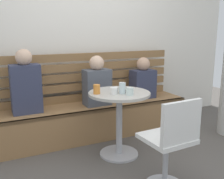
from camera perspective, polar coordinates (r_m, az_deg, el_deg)
ground at (r=2.72m, az=5.82°, el=-18.52°), size 8.00×8.00×0.00m
back_wall at (r=3.82m, az=-7.10°, el=13.20°), size 5.20×0.10×2.90m
booth_bench at (r=3.60m, az=-4.25°, el=-6.60°), size 2.70×0.52×0.44m
booth_backrest at (r=3.68m, az=-5.80°, el=2.73°), size 2.65×0.04×0.66m
cafe_table at (r=2.97m, az=1.56°, el=-4.76°), size 0.68×0.68×0.74m
white_chair at (r=2.39m, az=12.65°, el=-10.84°), size 0.42×0.42×0.85m
person_adult at (r=3.27m, az=-18.07°, el=0.99°), size 0.34×0.22×0.76m
person_child_left at (r=3.46m, az=-3.26°, el=1.31°), size 0.34×0.22×0.65m
person_child_middle at (r=3.86m, az=6.64°, el=1.98°), size 0.34×0.22×0.59m
cup_tumbler_orange at (r=2.83m, az=-3.31°, el=0.05°), size 0.07×0.07×0.10m
cup_glass_tall at (r=2.84m, az=2.23°, el=0.31°), size 0.07×0.07×0.12m
cup_glass_short at (r=2.77m, az=3.85°, el=-0.43°), size 0.08×0.08×0.08m
cup_espresso_small at (r=2.92m, az=0.83°, el=0.03°), size 0.06×0.06×0.05m
cup_ceramic_white at (r=2.82m, az=0.41°, el=-0.27°), size 0.08×0.08×0.07m
phone_on_table at (r=2.94m, az=3.08°, el=-0.37°), size 0.16×0.12×0.01m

